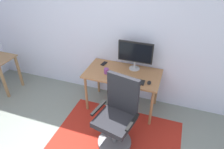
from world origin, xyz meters
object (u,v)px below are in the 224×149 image
at_px(computer_mouse, 149,83).
at_px(office_chair, 117,118).
at_px(monitor, 135,53).
at_px(keyboard, 131,80).
at_px(cell_phone, 104,64).
at_px(desk, 123,77).
at_px(coffee_cup, 106,71).

xyz_separation_m(computer_mouse, office_chair, (-0.31, -0.60, -0.28)).
height_order(monitor, keyboard, monitor).
height_order(monitor, cell_phone, monitor).
xyz_separation_m(desk, office_chair, (0.15, -0.76, -0.18)).
xyz_separation_m(monitor, computer_mouse, (0.32, -0.35, -0.28)).
bearing_deg(office_chair, computer_mouse, 74.19).
bearing_deg(cell_phone, coffee_cup, -53.80).
xyz_separation_m(computer_mouse, cell_phone, (-0.86, 0.34, -0.01)).
distance_m(desk, computer_mouse, 0.50).
height_order(monitor, coffee_cup, monitor).
bearing_deg(office_chair, monitor, 102.10).
relative_size(keyboard, computer_mouse, 4.13).
bearing_deg(monitor, computer_mouse, -47.86).
bearing_deg(monitor, cell_phone, -178.69).
relative_size(monitor, computer_mouse, 5.49).
height_order(desk, coffee_cup, coffee_cup).
height_order(keyboard, cell_phone, keyboard).
relative_size(coffee_cup, office_chair, 0.08).
xyz_separation_m(monitor, cell_phone, (-0.55, -0.01, -0.29)).
height_order(keyboard, coffee_cup, coffee_cup).
bearing_deg(coffee_cup, desk, 21.15).
distance_m(cell_phone, office_chair, 1.12).
xyz_separation_m(coffee_cup, cell_phone, (-0.15, 0.28, -0.04)).
relative_size(desk, computer_mouse, 11.93).
bearing_deg(keyboard, desk, 135.55).
bearing_deg(coffee_cup, monitor, 35.89).
xyz_separation_m(monitor, office_chair, (0.01, -0.95, -0.56)).
relative_size(desk, monitor, 2.17).
bearing_deg(office_chair, desk, 113.21).
bearing_deg(cell_phone, keyboard, -23.53).
distance_m(monitor, coffee_cup, 0.55).
bearing_deg(keyboard, computer_mouse, 3.90).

